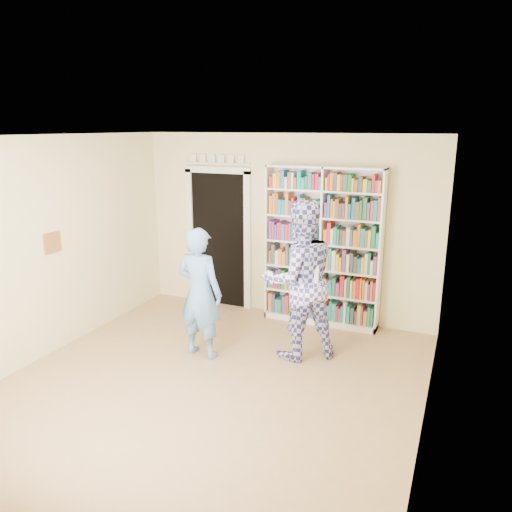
# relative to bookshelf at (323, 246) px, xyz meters

# --- Properties ---
(floor) EXTENTS (5.00, 5.00, 0.00)m
(floor) POSITION_rel_bookshelf_xyz_m (-0.62, -2.34, -1.15)
(floor) COLOR #A77851
(floor) RESTS_ON ground
(ceiling) EXTENTS (5.00, 5.00, 0.00)m
(ceiling) POSITION_rel_bookshelf_xyz_m (-0.62, -2.34, 1.55)
(ceiling) COLOR white
(ceiling) RESTS_ON wall_back
(wall_back) EXTENTS (4.50, 0.00, 4.50)m
(wall_back) POSITION_rel_bookshelf_xyz_m (-0.62, 0.16, 0.20)
(wall_back) COLOR beige
(wall_back) RESTS_ON floor
(wall_left) EXTENTS (0.00, 5.00, 5.00)m
(wall_left) POSITION_rel_bookshelf_xyz_m (-2.87, -2.34, 0.20)
(wall_left) COLOR beige
(wall_left) RESTS_ON floor
(wall_right) EXTENTS (0.00, 5.00, 5.00)m
(wall_right) POSITION_rel_bookshelf_xyz_m (1.63, -2.34, 0.20)
(wall_right) COLOR beige
(wall_right) RESTS_ON floor
(bookshelf) EXTENTS (1.65, 0.31, 2.27)m
(bookshelf) POSITION_rel_bookshelf_xyz_m (0.00, 0.00, 0.00)
(bookshelf) COLOR white
(bookshelf) RESTS_ON floor
(doorway) EXTENTS (1.10, 0.08, 2.43)m
(doorway) POSITION_rel_bookshelf_xyz_m (-1.72, 0.13, 0.03)
(doorway) COLOR black
(doorway) RESTS_ON floor
(wall_art) EXTENTS (0.03, 0.25, 0.25)m
(wall_art) POSITION_rel_bookshelf_xyz_m (-2.85, -2.14, 0.25)
(wall_art) COLOR maroon
(wall_art) RESTS_ON wall_left
(man_blue) EXTENTS (0.62, 0.43, 1.64)m
(man_blue) POSITION_rel_bookshelf_xyz_m (-1.08, -1.63, -0.33)
(man_blue) COLOR #5C90CD
(man_blue) RESTS_ON floor
(man_plaid) EXTENTS (1.21, 1.17, 1.97)m
(man_plaid) POSITION_rel_bookshelf_xyz_m (0.04, -1.16, -0.16)
(man_plaid) COLOR #323499
(man_plaid) RESTS_ON floor
(paper_sheet) EXTENTS (0.21, 0.09, 0.32)m
(paper_sheet) POSITION_rel_bookshelf_xyz_m (0.21, -1.35, -0.08)
(paper_sheet) COLOR white
(paper_sheet) RESTS_ON man_plaid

